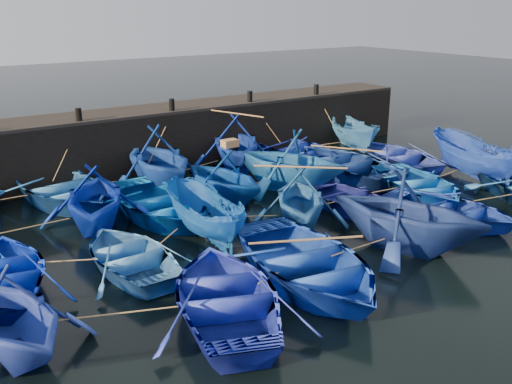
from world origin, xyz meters
TOP-DOWN VIEW (x-y plane):
  - ground at (0.00, 0.00)m, footprint 120.00×120.00m
  - quay_wall at (0.00, 10.50)m, footprint 26.00×2.50m
  - quay_top at (0.00, 10.50)m, footprint 26.00×2.50m
  - bollard_1 at (-4.00, 9.60)m, footprint 0.24×0.24m
  - bollard_2 at (0.00, 9.60)m, footprint 0.24×0.24m
  - bollard_3 at (4.00, 9.60)m, footprint 0.24×0.24m
  - bollard_4 at (8.00, 9.60)m, footprint 0.24×0.24m
  - boat_1 at (-5.41, 7.81)m, footprint 4.93×6.23m
  - boat_2 at (-1.74, 7.46)m, footprint 4.32×4.95m
  - boat_3 at (2.19, 8.03)m, footprint 5.71×6.01m
  - boat_4 at (5.40, 7.81)m, footprint 4.25×5.50m
  - boat_5 at (8.89, 7.60)m, footprint 2.88×4.42m
  - boat_7 at (-5.19, 4.69)m, footprint 5.10×5.41m
  - boat_8 at (-3.12, 4.40)m, footprint 4.09×5.63m
  - boat_9 at (-0.57, 4.47)m, footprint 3.99×4.46m
  - boat_10 at (2.42, 4.47)m, footprint 5.73×6.01m
  - boat_11 at (5.47, 4.58)m, footprint 4.35×5.91m
  - boat_12 at (8.52, 4.38)m, footprint 4.46×5.49m
  - boat_13 at (-8.64, 1.93)m, footprint 4.33×5.34m
  - boat_14 at (-5.47, 1.27)m, footprint 3.12×4.30m
  - boat_15 at (-2.77, 2.00)m, footprint 1.68×4.10m
  - boat_16 at (0.37, 1.23)m, footprint 4.78×4.93m
  - boat_17 at (2.75, 1.18)m, footprint 3.10×4.27m
  - boat_18 at (5.90, 1.03)m, footprint 4.80×5.72m
  - boat_19 at (9.52, 1.33)m, footprint 2.66×4.94m
  - boat_20 at (-9.04, -1.25)m, footprint 3.85×4.28m
  - boat_21 at (-4.54, -2.27)m, footprint 5.23×6.05m
  - boat_22 at (-2.01, -2.06)m, footprint 4.89×6.30m
  - boat_23 at (1.81, -2.04)m, footprint 5.46×5.81m
  - boat_24 at (4.71, -1.37)m, footprint 4.16×5.16m
  - wooden_crate at (-0.27, 4.47)m, footprint 0.56×0.39m
  - mooring_ropes at (0.09, 4.86)m, footprint 17.71×11.81m
  - loose_oars at (1.51, 2.94)m, footprint 9.73×12.17m

SIDE VIEW (x-z plane):
  - ground at x=0.00m, z-range 0.00..0.00m
  - boat_17 at x=2.75m, z-range 0.00..0.87m
  - boat_14 at x=-5.47m, z-range 0.00..0.88m
  - boat_24 at x=4.71m, z-range 0.00..0.95m
  - boat_13 at x=-8.64m, z-range 0.00..0.98m
  - boat_12 at x=8.52m, z-range 0.00..1.00m
  - boat_18 at x=5.90m, z-range 0.00..1.02m
  - boat_4 at x=5.40m, z-range 0.00..1.05m
  - boat_21 at x=-4.54m, z-range 0.00..1.05m
  - boat_8 at x=-3.12m, z-range 0.00..1.15m
  - boat_1 at x=-5.41m, z-range 0.00..1.17m
  - boat_11 at x=5.47m, z-range 0.00..1.19m
  - boat_22 at x=-2.01m, z-range 0.00..1.20m
  - boat_15 at x=-2.77m, z-range 0.00..1.57m
  - boat_5 at x=8.89m, z-range 0.00..1.60m
  - mooring_ropes at x=0.09m, z-range -0.17..1.93m
  - boat_19 at x=9.52m, z-range 0.00..1.81m
  - boat_16 at x=0.37m, z-range 0.00..1.98m
  - boat_20 at x=-9.04m, z-range 0.00..1.99m
  - boat_9 at x=-0.57m, z-range 0.00..2.10m
  - boat_7 at x=-5.19m, z-range 0.00..2.26m
  - boat_23 at x=1.81m, z-range 0.00..2.45m
  - boat_10 at x=2.42m, z-range 0.00..2.47m
  - boat_3 at x=2.19m, z-range 0.00..2.48m
  - quay_wall at x=0.00m, z-range 0.00..2.50m
  - boat_2 at x=-1.74m, z-range 0.00..2.52m
  - loose_oars at x=1.51m, z-range 1.07..2.42m
  - wooden_crate at x=-0.27m, z-range 2.10..2.37m
  - quay_top at x=0.00m, z-range 2.50..2.62m
  - bollard_1 at x=-4.00m, z-range 2.62..3.12m
  - bollard_2 at x=0.00m, z-range 2.62..3.12m
  - bollard_3 at x=4.00m, z-range 2.62..3.12m
  - bollard_4 at x=8.00m, z-range 2.62..3.12m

